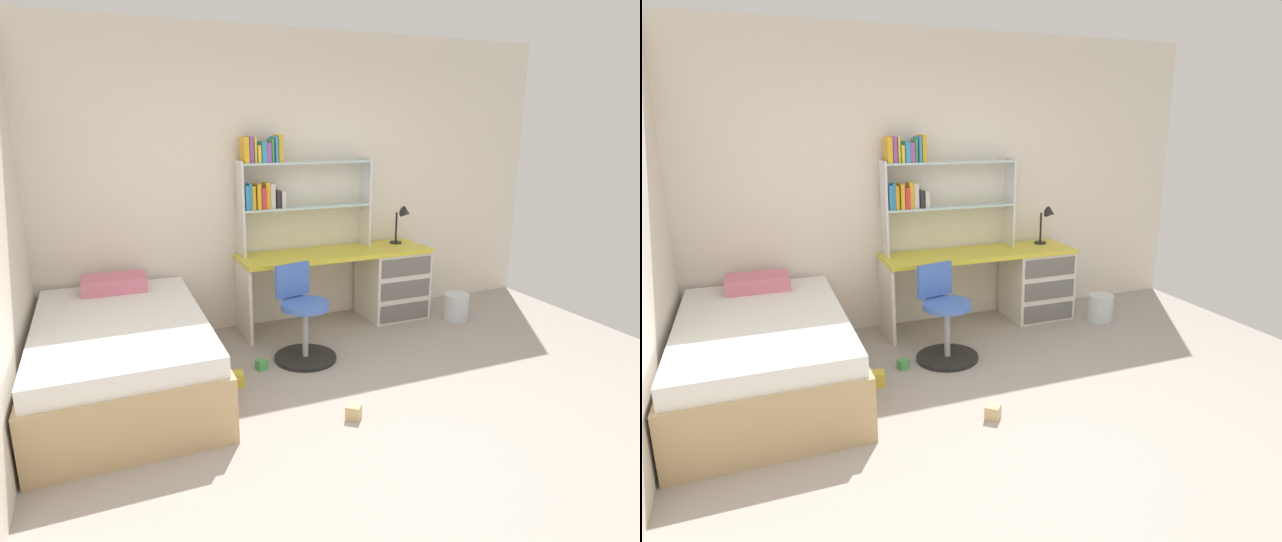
# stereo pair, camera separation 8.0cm
# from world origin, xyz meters

# --- Properties ---
(ground_plane) EXTENTS (5.52, 5.98, 0.02)m
(ground_plane) POSITION_xyz_m (0.00, 0.00, -0.01)
(ground_plane) COLOR #9E938C
(room_shell) EXTENTS (5.52, 5.98, 2.74)m
(room_shell) POSITION_xyz_m (-1.19, 1.21, 1.37)
(room_shell) COLOR silver
(room_shell) RESTS_ON ground_plane
(desk) EXTENTS (1.86, 0.55, 0.73)m
(desk) POSITION_xyz_m (0.83, 2.19, 0.40)
(desk) COLOR gold
(desk) RESTS_ON ground_plane
(bookshelf_hutch) EXTENTS (1.28, 0.22, 1.08)m
(bookshelf_hutch) POSITION_xyz_m (-0.10, 2.35, 1.38)
(bookshelf_hutch) COLOR silver
(bookshelf_hutch) RESTS_ON desk
(desk_lamp) EXTENTS (0.20, 0.17, 0.38)m
(desk_lamp) POSITION_xyz_m (1.14, 2.26, 0.98)
(desk_lamp) COLOR black
(desk_lamp) RESTS_ON desk
(swivel_chair) EXTENTS (0.52, 0.52, 0.79)m
(swivel_chair) POSITION_xyz_m (-0.23, 1.54, 0.31)
(swivel_chair) COLOR black
(swivel_chair) RESTS_ON ground_plane
(bed_platform) EXTENTS (1.20, 1.94, 0.69)m
(bed_platform) POSITION_xyz_m (-1.64, 1.51, 0.29)
(bed_platform) COLOR tan
(bed_platform) RESTS_ON ground_plane
(waste_bin) EXTENTS (0.25, 0.25, 0.26)m
(waste_bin) POSITION_xyz_m (1.52, 1.82, 0.13)
(waste_bin) COLOR silver
(waste_bin) RESTS_ON ground_plane
(toy_block_natural_0) EXTENTS (0.13, 0.13, 0.10)m
(toy_block_natural_0) POSITION_xyz_m (-0.26, 0.52, 0.05)
(toy_block_natural_0) COLOR tan
(toy_block_natural_0) RESTS_ON ground_plane
(toy_block_green_1) EXTENTS (0.10, 0.10, 0.08)m
(toy_block_green_1) POSITION_xyz_m (-0.62, 1.47, 0.04)
(toy_block_green_1) COLOR #479E51
(toy_block_green_1) RESTS_ON ground_plane
(toy_block_yellow_2) EXTENTS (0.12, 0.12, 0.11)m
(toy_block_yellow_2) POSITION_xyz_m (-0.87, 1.27, 0.05)
(toy_block_yellow_2) COLOR gold
(toy_block_yellow_2) RESTS_ON ground_plane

